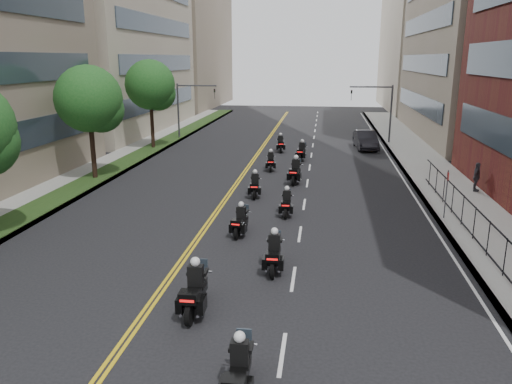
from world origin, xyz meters
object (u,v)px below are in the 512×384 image
(motorcycle_5, at_px, (287,204))
(motorcycle_7, at_px, (295,172))
(motorcycle_6, at_px, (255,186))
(motorcycle_10, at_px, (281,144))
(motorcycle_3, at_px, (274,254))
(motorcycle_9, at_px, (302,152))
(parked_sedan, at_px, (366,140))
(pedestrian_c, at_px, (477,177))
(motorcycle_4, at_px, (241,222))
(motorcycle_2, at_px, (195,292))
(motorcycle_8, at_px, (271,162))
(motorcycle_1, at_px, (239,372))

(motorcycle_5, xyz_separation_m, motorcycle_7, (0.05, 7.10, 0.12))
(motorcycle_6, distance_m, motorcycle_10, 15.01)
(motorcycle_3, xyz_separation_m, motorcycle_9, (0.07, 21.97, -0.00))
(motorcycle_7, relative_size, parked_sedan, 0.51)
(motorcycle_6, relative_size, parked_sedan, 0.45)
(motorcycle_3, relative_size, motorcycle_9, 1.00)
(motorcycle_7, bearing_deg, pedestrian_c, -0.69)
(motorcycle_3, xyz_separation_m, motorcycle_7, (0.00, 14.27, 0.06))
(motorcycle_3, relative_size, motorcycle_4, 1.09)
(motorcycle_3, relative_size, motorcycle_6, 1.05)
(motorcycle_2, bearing_deg, motorcycle_10, 88.60)
(motorcycle_3, height_order, pedestrian_c, pedestrian_c)
(motorcycle_5, distance_m, parked_sedan, 21.68)
(motorcycle_7, xyz_separation_m, pedestrian_c, (11.10, -1.19, 0.30))
(motorcycle_2, height_order, motorcycle_10, motorcycle_2)
(pedestrian_c, bearing_deg, motorcycle_8, 95.85)
(motorcycle_1, height_order, motorcycle_8, motorcycle_1)
(motorcycle_1, distance_m, motorcycle_7, 21.88)
(motorcycle_2, relative_size, pedestrian_c, 1.42)
(motorcycle_3, distance_m, motorcycle_4, 4.34)
(motorcycle_1, bearing_deg, motorcycle_3, 88.66)
(motorcycle_9, bearing_deg, motorcycle_2, -88.43)
(motorcycle_1, distance_m, motorcycle_6, 18.33)
(motorcycle_9, bearing_deg, parked_sedan, 54.53)
(motorcycle_9, bearing_deg, motorcycle_6, -94.66)
(motorcycle_7, height_order, parked_sedan, motorcycle_7)
(motorcycle_10, bearing_deg, motorcycle_4, -97.58)
(motorcycle_3, height_order, motorcycle_6, motorcycle_3)
(motorcycle_3, bearing_deg, parked_sedan, 77.28)
(motorcycle_1, xyz_separation_m, motorcycle_9, (0.17, 29.58, 0.01))
(motorcycle_1, relative_size, motorcycle_5, 1.08)
(motorcycle_7, bearing_deg, motorcycle_4, -95.27)
(motorcycle_2, distance_m, motorcycle_6, 14.27)
(motorcycle_6, bearing_deg, motorcycle_10, 84.42)
(motorcycle_9, height_order, motorcycle_10, motorcycle_9)
(motorcycle_5, bearing_deg, motorcycle_1, -90.91)
(motorcycle_5, bearing_deg, parked_sedan, 74.17)
(motorcycle_5, height_order, motorcycle_8, motorcycle_8)
(motorcycle_6, bearing_deg, motorcycle_5, -62.52)
(motorcycle_2, bearing_deg, motorcycle_7, 82.03)
(motorcycle_3, xyz_separation_m, motorcycle_10, (-1.97, 25.61, -0.02))
(motorcycle_3, distance_m, pedestrian_c, 17.16)
(motorcycle_3, xyz_separation_m, pedestrian_c, (11.11, 13.08, 0.36))
(motorcycle_1, bearing_deg, motorcycle_4, 98.63)
(motorcycle_7, relative_size, motorcycle_10, 1.13)
(motorcycle_1, height_order, motorcycle_9, motorcycle_9)
(motorcycle_8, bearing_deg, motorcycle_2, -96.07)
(motorcycle_3, relative_size, motorcycle_8, 1.09)
(motorcycle_1, xyz_separation_m, parked_sedan, (5.71, 35.70, 0.15))
(motorcycle_4, height_order, motorcycle_7, motorcycle_7)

